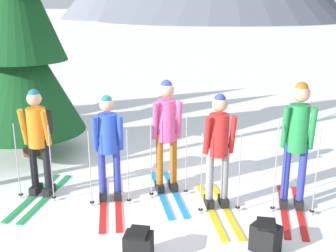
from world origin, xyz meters
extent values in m
plane|color=white|center=(0.00, 0.00, 0.00)|extent=(400.00, 400.00, 0.00)
cube|color=green|center=(-1.62, -0.22, 0.01)|extent=(0.09, 1.67, 0.02)
cube|color=green|center=(-1.84, -0.22, 0.01)|extent=(0.09, 1.67, 0.02)
cube|color=black|center=(-1.62, -0.12, 0.08)|extent=(0.11, 0.26, 0.12)
cylinder|color=black|center=(-1.62, -0.12, 0.52)|extent=(0.11, 0.11, 0.79)
cube|color=black|center=(-1.84, -0.12, 0.08)|extent=(0.11, 0.26, 0.12)
cylinder|color=black|center=(-1.84, -0.12, 0.52)|extent=(0.11, 0.11, 0.79)
cylinder|color=orange|center=(-1.73, -0.12, 1.09)|extent=(0.28, 0.28, 0.60)
sphere|color=tan|center=(-1.73, -0.12, 1.53)|extent=(0.22, 0.22, 0.22)
sphere|color=#1E6B7A|center=(-1.73, -0.12, 1.60)|extent=(0.16, 0.16, 0.16)
cylinder|color=orange|center=(-1.55, -0.18, 1.11)|extent=(0.08, 0.20, 0.57)
cylinder|color=orange|center=(-1.91, -0.18, 1.11)|extent=(0.08, 0.20, 0.57)
cylinder|color=#A5A5AD|center=(-1.46, -0.30, 0.60)|extent=(0.02, 0.02, 1.19)
cylinder|color=black|center=(-1.46, -0.30, 0.06)|extent=(0.07, 0.07, 0.01)
cylinder|color=#A5A5AD|center=(-2.00, -0.30, 0.60)|extent=(0.02, 0.02, 1.19)
cylinder|color=black|center=(-2.00, -0.30, 0.06)|extent=(0.07, 0.07, 0.01)
cube|color=black|center=(-1.73, 0.05, 1.12)|extent=(0.26, 0.16, 0.36)
cube|color=red|center=(-0.50, -0.16, 0.01)|extent=(0.62, 1.72, 0.02)
cube|color=red|center=(-0.71, -0.23, 0.01)|extent=(0.62, 1.72, 0.02)
cube|color=black|center=(-0.53, -0.07, 0.08)|extent=(0.18, 0.28, 0.12)
cylinder|color=#2D389E|center=(-0.53, -0.07, 0.50)|extent=(0.11, 0.11, 0.77)
cube|color=black|center=(-0.74, -0.13, 0.08)|extent=(0.18, 0.28, 0.12)
cylinder|color=#2D389E|center=(-0.74, -0.13, 0.50)|extent=(0.11, 0.11, 0.77)
cylinder|color=blue|center=(-0.64, -0.10, 1.06)|extent=(0.28, 0.28, 0.58)
sphere|color=tan|center=(-0.64, -0.10, 1.48)|extent=(0.21, 0.21, 0.21)
sphere|color=#1E6B7A|center=(-0.64, -0.10, 1.54)|extent=(0.16, 0.16, 0.16)
cylinder|color=blue|center=(-0.45, -0.10, 1.07)|extent=(0.13, 0.21, 0.55)
cylinder|color=blue|center=(-0.79, -0.21, 1.07)|extent=(0.13, 0.21, 0.55)
cylinder|color=#A5A5AD|center=(-0.32, -0.19, 0.58)|extent=(0.02, 0.02, 1.15)
cylinder|color=black|center=(-0.32, -0.19, 0.06)|extent=(0.07, 0.07, 0.01)
cylinder|color=#A5A5AD|center=(-0.84, -0.35, 0.58)|extent=(0.02, 0.02, 1.15)
cylinder|color=black|center=(-0.84, -0.35, 0.06)|extent=(0.07, 0.07, 0.01)
cube|color=maroon|center=(-0.69, 0.06, 1.09)|extent=(0.30, 0.23, 0.36)
cube|color=#1E84D1|center=(0.29, 0.29, 0.01)|extent=(0.69, 1.60, 0.02)
cube|color=#1E84D1|center=(0.08, 0.21, 0.01)|extent=(0.69, 1.60, 0.02)
cube|color=black|center=(0.25, 0.38, 0.08)|extent=(0.20, 0.28, 0.12)
cylinder|color=#B76019|center=(0.25, 0.38, 0.54)|extent=(0.11, 0.11, 0.85)
cube|color=black|center=(0.05, 0.30, 0.08)|extent=(0.20, 0.28, 0.12)
cylinder|color=#B76019|center=(0.05, 0.30, 0.54)|extent=(0.11, 0.11, 0.85)
cylinder|color=#E55193|center=(0.15, 0.34, 1.17)|extent=(0.28, 0.28, 0.64)
sphere|color=tan|center=(0.15, 0.34, 1.63)|extent=(0.23, 0.23, 0.23)
sphere|color=#2D389E|center=(0.15, 0.34, 1.70)|extent=(0.17, 0.17, 0.17)
cylinder|color=#E55193|center=(0.34, 0.35, 1.18)|extent=(0.15, 0.22, 0.60)
cylinder|color=#E55193|center=(0.00, 0.22, 1.18)|extent=(0.15, 0.22, 0.60)
cylinder|color=#A5A5AD|center=(0.47, 0.27, 0.64)|extent=(0.02, 0.02, 1.27)
cylinder|color=black|center=(0.47, 0.27, 0.06)|extent=(0.07, 0.07, 0.01)
cylinder|color=#A5A5AD|center=(-0.04, 0.07, 0.64)|extent=(0.02, 0.02, 1.27)
cylinder|color=black|center=(-0.04, 0.07, 0.06)|extent=(0.07, 0.07, 0.01)
cube|color=#384C99|center=(0.09, 0.50, 1.20)|extent=(0.30, 0.24, 0.36)
cube|color=yellow|center=(1.10, -0.11, 0.01)|extent=(0.59, 1.67, 0.02)
cube|color=yellow|center=(0.89, -0.18, 0.01)|extent=(0.59, 1.67, 0.02)
cube|color=black|center=(1.07, -0.02, 0.08)|extent=(0.18, 0.28, 0.12)
cylinder|color=gray|center=(1.07, -0.02, 0.52)|extent=(0.11, 0.11, 0.80)
cube|color=black|center=(0.86, -0.08, 0.08)|extent=(0.18, 0.28, 0.12)
cylinder|color=gray|center=(0.86, -0.08, 0.52)|extent=(0.11, 0.11, 0.80)
cylinder|color=red|center=(0.96, -0.05, 1.10)|extent=(0.28, 0.28, 0.60)
sphere|color=tan|center=(0.96, -0.05, 1.54)|extent=(0.22, 0.22, 0.22)
sphere|color=#2D389E|center=(0.96, -0.05, 1.61)|extent=(0.16, 0.16, 0.16)
cylinder|color=red|center=(1.15, -0.06, 1.12)|extent=(0.13, 0.21, 0.57)
cylinder|color=red|center=(0.81, -0.16, 1.12)|extent=(0.13, 0.21, 0.57)
cylinder|color=#A5A5AD|center=(1.27, -0.14, 0.60)|extent=(0.02, 0.02, 1.20)
cylinder|color=black|center=(1.27, -0.14, 0.06)|extent=(0.07, 0.07, 0.01)
cylinder|color=#A5A5AD|center=(0.76, -0.30, 0.60)|extent=(0.02, 0.02, 1.20)
cylinder|color=black|center=(0.76, -0.30, 0.06)|extent=(0.07, 0.07, 0.01)
cube|color=red|center=(2.15, 0.00, 0.01)|extent=(0.12, 1.61, 0.02)
cube|color=red|center=(1.93, 0.01, 0.01)|extent=(0.12, 1.61, 0.02)
cube|color=black|center=(2.15, 0.10, 0.08)|extent=(0.11, 0.26, 0.12)
cylinder|color=#2D389E|center=(2.15, 0.10, 0.56)|extent=(0.11, 0.11, 0.88)
cube|color=black|center=(1.93, 0.11, 0.08)|extent=(0.11, 0.26, 0.12)
cylinder|color=#2D389E|center=(1.93, 0.11, 0.56)|extent=(0.11, 0.11, 0.88)
cylinder|color=#238C42|center=(2.04, 0.11, 1.21)|extent=(0.28, 0.28, 0.66)
sphere|color=tan|center=(2.04, 0.11, 1.70)|extent=(0.24, 0.24, 0.24)
sphere|color=#B76019|center=(2.04, 0.11, 1.77)|extent=(0.18, 0.18, 0.18)
cylinder|color=#238C42|center=(2.22, 0.04, 1.23)|extent=(0.08, 0.21, 0.63)
cylinder|color=#238C42|center=(1.86, 0.05, 1.23)|extent=(0.08, 0.21, 0.63)
cylinder|color=#A5A5AD|center=(2.31, -0.08, 0.66)|extent=(0.02, 0.02, 1.32)
cylinder|color=black|center=(2.31, -0.08, 0.06)|extent=(0.07, 0.07, 0.01)
cylinder|color=#A5A5AD|center=(1.77, -0.07, 0.66)|extent=(0.02, 0.02, 1.32)
cylinder|color=black|center=(1.77, -0.07, 0.06)|extent=(0.07, 0.07, 0.01)
cube|color=#4C7238|center=(2.04, 0.28, 1.25)|extent=(0.26, 0.16, 0.36)
cylinder|color=#51381E|center=(-2.75, 1.48, 0.51)|extent=(0.31, 0.31, 1.01)
cone|color=#14471E|center=(-2.75, 1.48, 1.57)|extent=(2.16, 2.16, 2.13)
cone|color=#14471E|center=(-2.75, 1.48, 2.92)|extent=(1.65, 1.65, 2.13)
cylinder|color=#51381E|center=(-4.56, 3.91, 0.35)|extent=(0.22, 0.22, 0.71)
cone|color=#195628|center=(-4.56, 3.91, 1.10)|extent=(1.51, 1.51, 1.49)
cone|color=#195628|center=(-4.56, 3.91, 2.04)|extent=(1.15, 1.15, 1.49)
cone|color=#195628|center=(-4.56, 3.91, 2.90)|extent=(0.82, 0.82, 1.49)
cube|color=black|center=(0.16, -1.54, 0.17)|extent=(0.33, 0.25, 0.34)
cube|color=black|center=(0.16, -1.54, 0.36)|extent=(0.22, 0.28, 0.04)
cube|color=black|center=(1.61, -1.09, 0.17)|extent=(0.40, 0.37, 0.34)
cube|color=black|center=(1.61, -1.09, 0.36)|extent=(0.22, 0.28, 0.04)
camera|label=1|loc=(1.22, -5.59, 2.87)|focal=44.32mm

